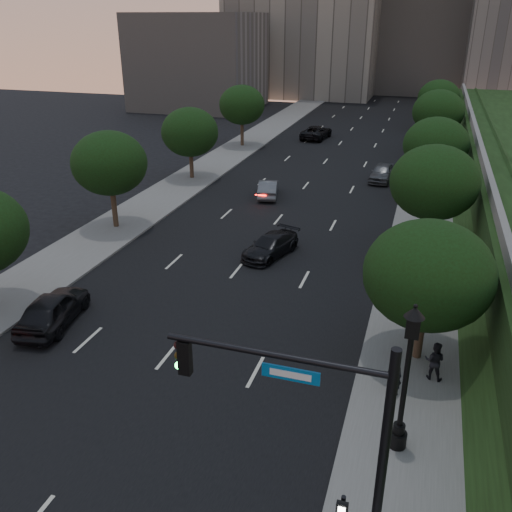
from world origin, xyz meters
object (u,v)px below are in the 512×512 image
(sedan_near_right, at_px, (270,246))
(sedan_far_right, at_px, (382,172))
(street_lamp, at_px, (405,386))
(sedan_far_left, at_px, (316,132))
(sedan_mid_left, at_px, (268,188))
(pedestrian_b, at_px, (434,361))
(traffic_signal_mast, at_px, (336,457))
(sedan_near_left, at_px, (53,309))
(pedestrian_a, at_px, (394,377))
(pedestrian_c, at_px, (411,275))

(sedan_near_right, xyz_separation_m, sedan_far_right, (4.87, 18.91, 0.11))
(street_lamp, distance_m, sedan_far_left, 51.10)
(sedan_mid_left, relative_size, pedestrian_b, 2.57)
(traffic_signal_mast, bearing_deg, sedan_far_right, 93.51)
(traffic_signal_mast, bearing_deg, pedestrian_b, 74.57)
(sedan_near_right, bearing_deg, sedan_near_left, -107.71)
(sedan_mid_left, bearing_deg, sedan_near_right, 94.50)
(pedestrian_a, height_order, pedestrian_b, pedestrian_b)
(pedestrian_b, height_order, pedestrian_c, pedestrian_c)
(pedestrian_b, bearing_deg, sedan_far_right, -71.59)
(sedan_near_right, xyz_separation_m, pedestrian_a, (8.27, -11.56, 0.27))
(pedestrian_a, bearing_deg, pedestrian_c, -106.42)
(sedan_near_left, xyz_separation_m, sedan_near_right, (7.55, 10.90, -0.17))
(sedan_far_left, distance_m, sedan_far_right, 18.62)
(sedan_far_right, bearing_deg, sedan_far_left, 124.79)
(street_lamp, bearing_deg, pedestrian_b, 76.01)
(sedan_mid_left, distance_m, sedan_near_right, 11.91)
(street_lamp, bearing_deg, sedan_mid_left, 115.26)
(sedan_near_left, distance_m, sedan_near_right, 13.26)
(sedan_mid_left, relative_size, pedestrian_c, 2.25)
(pedestrian_c, bearing_deg, sedan_far_right, -80.66)
(sedan_far_right, distance_m, pedestrian_c, 21.70)
(sedan_far_right, relative_size, pedestrian_b, 2.75)
(sedan_near_left, relative_size, pedestrian_c, 2.58)
(traffic_signal_mast, xyz_separation_m, pedestrian_b, (2.50, 9.07, -2.70))
(street_lamp, distance_m, pedestrian_b, 4.71)
(sedan_near_right, distance_m, pedestrian_b, 13.98)
(traffic_signal_mast, xyz_separation_m, sedan_mid_left, (-10.69, 30.51, -2.98))
(sedan_far_left, bearing_deg, sedan_far_right, 126.52)
(pedestrian_b, bearing_deg, sedan_mid_left, -49.45)
(sedan_near_right, height_order, pedestrian_a, pedestrian_a)
(street_lamp, height_order, sedan_far_right, street_lamp)
(sedan_near_left, bearing_deg, sedan_far_left, -103.95)
(traffic_signal_mast, distance_m, pedestrian_b, 9.79)
(sedan_far_left, bearing_deg, street_lamp, 111.33)
(street_lamp, height_order, sedan_near_right, street_lamp)
(pedestrian_a, distance_m, pedestrian_b, 2.08)
(pedestrian_a, xyz_separation_m, pedestrian_b, (1.43, 1.51, 0.05))
(sedan_far_left, bearing_deg, pedestrian_a, 111.75)
(sedan_near_right, distance_m, pedestrian_a, 14.22)
(sedan_mid_left, height_order, pedestrian_c, pedestrian_c)
(street_lamp, distance_m, sedan_near_right, 16.85)
(traffic_signal_mast, relative_size, sedan_far_right, 1.55)
(pedestrian_b, bearing_deg, sedan_near_left, 11.74)
(sedan_far_left, distance_m, pedestrian_b, 47.25)
(street_lamp, height_order, sedan_mid_left, street_lamp)
(sedan_near_left, xyz_separation_m, pedestrian_a, (15.82, -0.66, 0.10))
(street_lamp, relative_size, pedestrian_a, 3.64)
(traffic_signal_mast, height_order, sedan_near_left, traffic_signal_mast)
(pedestrian_a, bearing_deg, sedan_far_left, -90.23)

